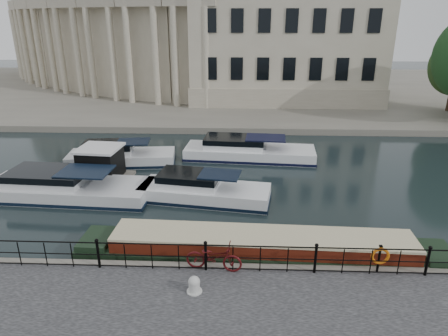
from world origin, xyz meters
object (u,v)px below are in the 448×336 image
Objects in this scene: bicycle at (214,257)px; mooring_bollard at (194,285)px; harbour_hut at (101,166)px; life_ring_post at (380,256)px; narrowboat at (262,252)px.

bicycle reaches higher than mooring_bollard.
bicycle is 12.28m from harbour_hut.
life_ring_post is (6.03, 0.06, 0.15)m from bicycle.
bicycle is 1.45m from mooring_bollard.
life_ring_post reaches higher than bicycle.
harbour_hut is (-9.31, 8.22, 0.59)m from narrowboat.
life_ring_post is (6.61, 1.36, 0.41)m from mooring_bollard.
mooring_bollard is 0.54× the size of life_ring_post.
life_ring_post is 16.61m from harbour_hut.
bicycle is 2.51m from narrowboat.
harbour_hut is at bearing 121.87° from mooring_bollard.
narrowboat is 12.43m from harbour_hut.
life_ring_post reaches higher than narrowboat.
bicycle is at bearing -179.44° from life_ring_post.
life_ring_post is at bearing -81.96° from bicycle.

